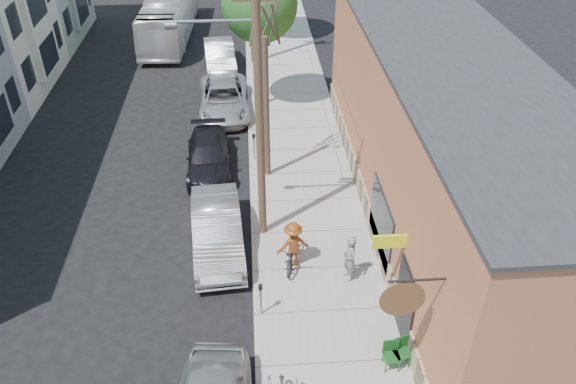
{
  "coord_description": "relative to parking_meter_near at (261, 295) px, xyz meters",
  "views": [
    {
      "loc": [
        2.21,
        -12.24,
        13.58
      ],
      "look_at": [
        3.43,
        4.7,
        1.5
      ],
      "focal_mm": 35.0,
      "sensor_mm": 36.0,
      "label": 1
    }
  ],
  "objects": [
    {
      "name": "cyclist",
      "position": [
        1.18,
        2.21,
        0.06
      ],
      "size": [
        1.28,
        0.93,
        1.78
      ],
      "primitive_type": "imported",
      "rotation": [
        0.0,
        0.0,
        3.39
      ],
      "color": "brown",
      "rests_on": "sidewalk"
    },
    {
      "name": "cyclist_bike",
      "position": [
        1.18,
        2.21,
        -0.33
      ],
      "size": [
        1.13,
        2.02,
        1.0
      ],
      "primitive_type": "imported",
      "rotation": [
        0.0,
        0.0,
        -0.26
      ],
      "color": "black",
      "rests_on": "sidewalk"
    },
    {
      "name": "patio_chair_a",
      "position": [
        3.62,
        -2.29,
        -0.39
      ],
      "size": [
        0.53,
        0.53,
        0.88
      ],
      "primitive_type": null,
      "rotation": [
        0.0,
        0.0,
        0.05
      ],
      "color": "#14481A",
      "rests_on": "sidewalk"
    },
    {
      "name": "car_2",
      "position": [
        -1.99,
        8.74,
        -0.31
      ],
      "size": [
        2.08,
        4.73,
        1.35
      ],
      "primitive_type": "imported",
      "rotation": [
        0.0,
        0.0,
        0.04
      ],
      "color": "black",
      "rests_on": "ground"
    },
    {
      "name": "cafe_building",
      "position": [
        6.74,
        4.96,
        2.32
      ],
      "size": [
        6.6,
        20.2,
        6.61
      ],
      "color": "#AE6240",
      "rests_on": "ground"
    },
    {
      "name": "sidewalk",
      "position": [
        2.0,
        10.96,
        -0.91
      ],
      "size": [
        4.5,
        58.0,
        0.15
      ],
      "primitive_type": "cube",
      "color": "#9F9993",
      "rests_on": "ground"
    },
    {
      "name": "parking_meter_far",
      "position": [
        0.0,
        9.28,
        0.0
      ],
      "size": [
        0.14,
        0.14,
        1.24
      ],
      "color": "slate",
      "rests_on": "sidewalk"
    },
    {
      "name": "tree_leafy_mid",
      "position": [
        0.55,
        14.76,
        4.38
      ],
      "size": [
        3.66,
        3.66,
        7.06
      ],
      "color": "#44392C",
      "rests_on": "sidewalk"
    },
    {
      "name": "car_4",
      "position": [
        -1.81,
        19.89,
        -0.18
      ],
      "size": [
        2.17,
        5.03,
        1.61
      ],
      "primitive_type": "imported",
      "rotation": [
        0.0,
        0.0,
        0.1
      ],
      "color": "#A6AAAE",
      "rests_on": "ground"
    },
    {
      "name": "patio_chair_b",
      "position": [
        3.94,
        -2.18,
        -0.39
      ],
      "size": [
        0.62,
        0.62,
        0.88
      ],
      "primitive_type": null,
      "rotation": [
        0.0,
        0.0,
        0.3
      ],
      "color": "#14481A",
      "rests_on": "sidewalk"
    },
    {
      "name": "ground",
      "position": [
        -2.25,
        -0.04,
        -0.98
      ],
      "size": [
        120.0,
        120.0,
        0.0
      ],
      "primitive_type": "plane",
      "color": "black"
    },
    {
      "name": "bus",
      "position": [
        -5.28,
        25.61,
        0.55
      ],
      "size": [
        3.02,
        11.1,
        3.06
      ],
      "primitive_type": "imported",
      "rotation": [
        0.0,
        0.0,
        -0.04
      ],
      "color": "white",
      "rests_on": "ground"
    },
    {
      "name": "patron_grey",
      "position": [
        2.99,
        1.38,
        0.04
      ],
      "size": [
        0.54,
        0.71,
        1.74
      ],
      "primitive_type": "imported",
      "rotation": [
        0.0,
        0.0,
        -1.36
      ],
      "color": "gray",
      "rests_on": "sidewalk"
    },
    {
      "name": "parking_meter_near",
      "position": [
        0.0,
        0.0,
        0.0
      ],
      "size": [
        0.14,
        0.14,
        1.24
      ],
      "color": "slate",
      "rests_on": "sidewalk"
    },
    {
      "name": "car_1",
      "position": [
        -1.45,
        3.43,
        -0.16
      ],
      "size": [
        2.13,
        5.1,
        1.64
      ],
      "primitive_type": "imported",
      "rotation": [
        0.0,
        0.0,
        0.08
      ],
      "color": "#ACAFB4",
      "rests_on": "ground"
    },
    {
      "name": "tree_bare",
      "position": [
        0.55,
        7.99,
        2.21
      ],
      "size": [
        0.24,
        0.24,
        6.09
      ],
      "color": "#44392C",
      "rests_on": "sidewalk"
    },
    {
      "name": "utility_pole_near",
      "position": [
        0.14,
        4.11,
        4.43
      ],
      "size": [
        3.57,
        0.28,
        10.0
      ],
      "color": "#503A28",
      "rests_on": "sidewalk"
    },
    {
      "name": "car_3",
      "position": [
        -1.45,
        14.26,
        -0.24
      ],
      "size": [
        2.7,
        5.47,
        1.49
      ],
      "primitive_type": "imported",
      "rotation": [
        0.0,
        0.0,
        0.04
      ],
      "color": "#ADB1B5",
      "rests_on": "ground"
    }
  ]
}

